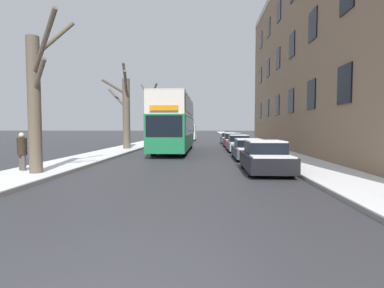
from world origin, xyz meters
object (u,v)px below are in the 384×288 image
object	(u,v)px
bare_tree_left_0	(36,100)
parked_car_0	(265,158)
parked_car_2	(238,144)
parked_car_1	(248,149)
double_decker_bus	(175,121)
bare_tree_left_3	(167,120)
bare_tree_left_2	(152,114)
oncoming_van	(189,132)
bare_tree_left_1	(125,110)
parked_car_4	(228,138)
pedestrian_left_sidewalk	(22,151)
parked_car_3	(233,140)

from	to	relation	value
bare_tree_left_0	parked_car_0	xyz separation A→B (m)	(9.30, 1.64, -2.42)
parked_car_2	parked_car_1	bearing A→B (deg)	-90.00
bare_tree_left_0	double_decker_bus	distance (m)	13.18
bare_tree_left_3	parked_car_0	distance (m)	38.92
parked_car_2	double_decker_bus	bearing A→B (deg)	-173.64
bare_tree_left_2	oncoming_van	world-z (taller)	bare_tree_left_2
bare_tree_left_1	parked_car_4	world-z (taller)	bare_tree_left_1
bare_tree_left_3	oncoming_van	xyz separation A→B (m)	(4.11, -6.54, -2.01)
parked_car_4	parked_car_1	bearing A→B (deg)	-90.00
oncoming_van	pedestrian_left_sidewalk	world-z (taller)	oncoming_van
pedestrian_left_sidewalk	parked_car_4	bearing A→B (deg)	92.41
bare_tree_left_2	parked_car_0	world-z (taller)	bare_tree_left_2
double_decker_bus	parked_car_2	distance (m)	5.53
oncoming_van	parked_car_4	bearing A→B (deg)	-56.16
bare_tree_left_0	parked_car_3	world-z (taller)	bare_tree_left_0
parked_car_0	parked_car_2	bearing A→B (deg)	90.00
parked_car_1	parked_car_3	world-z (taller)	parked_car_3
parked_car_2	pedestrian_left_sidewalk	xyz separation A→B (m)	(-10.34, -12.45, 0.34)
oncoming_van	bare_tree_left_2	bearing A→B (deg)	-124.07
parked_car_3	pedestrian_left_sidewalk	size ratio (longest dim) A/B	2.33
bare_tree_left_0	parked_car_0	size ratio (longest dim) A/B	1.67
double_decker_bus	parked_car_1	xyz separation A→B (m)	(5.19, -5.31, -1.87)
bare_tree_left_1	bare_tree_left_3	size ratio (longest dim) A/B	1.17
bare_tree_left_1	parked_car_0	xyz separation A→B (m)	(9.50, -12.00, -2.76)
bare_tree_left_0	pedestrian_left_sidewalk	xyz separation A→B (m)	(-1.04, 0.63, -2.10)
bare_tree_left_3	parked_car_0	world-z (taller)	bare_tree_left_3
parked_car_3	parked_car_4	world-z (taller)	parked_car_3
parked_car_3	parked_car_4	bearing A→B (deg)	90.00
pedestrian_left_sidewalk	parked_car_0	bearing A→B (deg)	31.09
bare_tree_left_3	parked_car_4	world-z (taller)	bare_tree_left_3
parked_car_1	pedestrian_left_sidewalk	world-z (taller)	pedestrian_left_sidewalk
bare_tree_left_2	double_decker_bus	xyz separation A→B (m)	(4.45, -13.88, -1.24)
double_decker_bus	bare_tree_left_2	bearing A→B (deg)	107.76
double_decker_bus	pedestrian_left_sidewalk	size ratio (longest dim) A/B	6.70
double_decker_bus	pedestrian_left_sidewalk	xyz separation A→B (m)	(-5.15, -11.87, -1.49)
parked_car_1	parked_car_2	size ratio (longest dim) A/B	0.93
parked_car_3	parked_car_1	bearing A→B (deg)	-90.00
bare_tree_left_0	parked_car_0	world-z (taller)	bare_tree_left_0
parked_car_2	parked_car_4	size ratio (longest dim) A/B	1.09
parked_car_1	bare_tree_left_1	bearing A→B (deg)	145.86
parked_car_0	oncoming_van	size ratio (longest dim) A/B	0.77
bare_tree_left_1	bare_tree_left_3	distance (m)	25.66
bare_tree_left_2	oncoming_van	distance (m)	8.08
bare_tree_left_2	double_decker_bus	size ratio (longest dim) A/B	0.64
bare_tree_left_3	pedestrian_left_sidewalk	world-z (taller)	bare_tree_left_3
bare_tree_left_3	parked_car_2	xyz separation A→B (m)	(9.44, -26.21, -2.63)
pedestrian_left_sidewalk	bare_tree_left_3	bearing A→B (deg)	114.23
parked_car_0	parked_car_1	distance (m)	5.56
bare_tree_left_3	parked_car_0	xyz separation A→B (m)	(9.44, -37.66, -2.61)
parked_car_4	oncoming_van	world-z (taller)	oncoming_van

